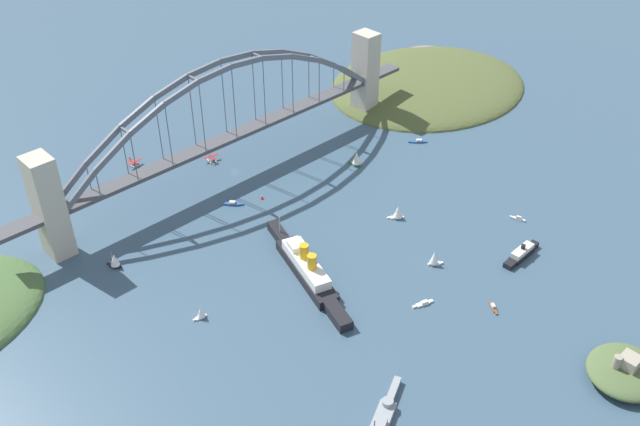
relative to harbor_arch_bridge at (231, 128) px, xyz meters
The scene contains 19 objects.
ground_plane 31.17m from the harbor_arch_bridge, behind, with size 1400.00×1400.00×0.00m, color #385166.
harbor_arch_bridge is the anchor object (origin of this frame).
headland_west_shore 190.18m from the harbor_arch_bridge, behind, with size 163.56×138.52×19.17m.
ocean_liner 114.96m from the harbor_arch_bridge, 71.27° to the left, with size 34.10×88.99×18.42m.
harbor_ferry_steamer 185.84m from the harbor_arch_bridge, 108.30° to the left, with size 28.78×6.22×8.23m.
fort_island_mid_harbor 255.13m from the harbor_arch_bridge, 94.14° to the left, with size 35.23×33.19×14.06m.
seaplane_taxiing_near_bridge 71.67m from the harbor_arch_bridge, 49.49° to the right, with size 9.80×8.15×4.84m.
seaplane_second_in_formation 35.57m from the harbor_arch_bridge, 81.01° to the right, with size 10.27×7.69×4.94m.
small_boat_0 190.35m from the harbor_arch_bridge, 94.18° to the left, with size 5.86×8.34×2.12m.
small_boat_1 114.27m from the harbor_arch_bridge, 109.26° to the left, with size 8.84×8.10×9.43m.
small_boat_2 149.55m from the harbor_arch_bridge, 97.39° to the left, with size 7.76×6.51×10.05m.
small_boat_3 178.53m from the harbor_arch_bridge, 119.06° to the left, with size 3.74×9.03×2.54m.
small_boat_4 129.74m from the harbor_arch_bridge, 153.26° to the left, with size 10.36×9.93×2.25m.
small_boat_5 48.08m from the harbor_arch_bridge, 50.69° to the left, with size 9.25×9.64×2.33m.
small_boat_6 111.78m from the harbor_arch_bridge, 16.80° to the left, with size 6.34×8.69×9.70m.
small_boat_7 135.59m from the harbor_arch_bridge, 44.99° to the left, with size 7.18×4.56×7.75m.
small_boat_8 164.98m from the harbor_arch_bridge, 86.82° to the left, with size 11.42×5.15×1.96m.
small_boat_9 82.17m from the harbor_arch_bridge, 141.81° to the left, with size 5.86×10.19×10.97m.
channel_marker_buoy 47.48m from the harbor_arch_bridge, 78.19° to the left, with size 2.20×2.20×2.75m.
Camera 1 is at (224.49, 314.07, 241.07)m, focal length 39.90 mm.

